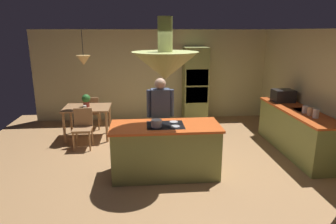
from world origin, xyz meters
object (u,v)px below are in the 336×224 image
at_px(microwave_on_counter, 283,96).
at_px(oven_tower, 195,85).
at_px(dining_table, 87,111).
at_px(cup_on_table, 85,107).
at_px(cooking_pot_on_cooktop, 156,123).
at_px(chair_facing_island, 83,125).
at_px(person_at_island, 160,114).
at_px(canister_tea, 306,109).
at_px(potted_plant_on_table, 86,100).
at_px(chair_by_back_wall, 92,111).
at_px(canister_flour, 316,114).
at_px(canister_sugar, 311,111).
at_px(kitchen_island, 165,150).

bearing_deg(microwave_on_counter, oven_tower, 135.49).
bearing_deg(dining_table, oven_tower, 22.21).
xyz_separation_m(cup_on_table, cooking_pot_on_cooktop, (1.55, -2.02, 0.20)).
relative_size(chair_facing_island, microwave_on_counter, 1.89).
bearing_deg(person_at_island, oven_tower, 65.92).
bearing_deg(cup_on_table, canister_tea, -16.47).
height_order(dining_table, potted_plant_on_table, potted_plant_on_table).
distance_m(chair_by_back_wall, potted_plant_on_table, 0.73).
bearing_deg(oven_tower, cooking_pot_on_cooktop, -110.48).
bearing_deg(dining_table, chair_facing_island, -90.00).
xyz_separation_m(cup_on_table, microwave_on_counter, (4.55, -0.36, 0.26)).
bearing_deg(potted_plant_on_table, canister_flour, -23.15).
distance_m(dining_table, microwave_on_counter, 4.59).
xyz_separation_m(cup_on_table, canister_sugar, (4.55, -1.53, 0.20)).
height_order(canister_tea, microwave_on_counter, microwave_on_counter).
distance_m(potted_plant_on_table, canister_flour, 4.95).
distance_m(kitchen_island, cooking_pot_on_cooktop, 0.58).
relative_size(oven_tower, cup_on_table, 23.12).
bearing_deg(microwave_on_counter, canister_flour, -90.00).
distance_m(oven_tower, chair_by_back_wall, 2.90).
xyz_separation_m(potted_plant_on_table, cooking_pot_on_cooktop, (1.55, -2.27, 0.08)).
xyz_separation_m(canister_tea, microwave_on_counter, (0.00, 0.98, 0.07)).
relative_size(dining_table, cooking_pot_on_cooktop, 6.00).
bearing_deg(canister_sugar, chair_facing_island, 166.39).
height_order(person_at_island, canister_tea, person_at_island).
bearing_deg(cup_on_table, kitchen_island, -47.93).
height_order(oven_tower, cooking_pot_on_cooktop, oven_tower).
distance_m(oven_tower, cup_on_table, 3.13).
relative_size(dining_table, canister_sugar, 6.98).
distance_m(kitchen_island, dining_table, 2.71).
xyz_separation_m(microwave_on_counter, cooking_pot_on_cooktop, (-3.00, -1.66, -0.06)).
height_order(kitchen_island, canister_tea, canister_tea).
bearing_deg(kitchen_island, canister_tea, 10.95).
bearing_deg(chair_facing_island, canister_tea, -11.44).
bearing_deg(canister_tea, canister_flour, -90.00).
bearing_deg(dining_table, canister_sugar, -20.87).
bearing_deg(person_at_island, potted_plant_on_table, 139.15).
xyz_separation_m(potted_plant_on_table, canister_flour, (4.55, -1.95, 0.09)).
bearing_deg(dining_table, canister_flour, -22.82).
distance_m(oven_tower, canister_sugar, 3.36).
xyz_separation_m(person_at_island, potted_plant_on_table, (-1.67, 1.45, -0.01)).
bearing_deg(person_at_island, kitchen_island, -86.61).
relative_size(canister_tea, cooking_pot_on_cooktop, 0.81).
distance_m(chair_by_back_wall, canister_flour, 5.23).
bearing_deg(oven_tower, dining_table, -157.79).
bearing_deg(potted_plant_on_table, cooking_pot_on_cooktop, -55.57).
height_order(person_at_island, cooking_pot_on_cooktop, person_at_island).
distance_m(person_at_island, potted_plant_on_table, 2.21).
xyz_separation_m(dining_table, canister_sugar, (4.54, -1.73, 0.35)).
bearing_deg(canister_tea, cup_on_table, 163.53).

